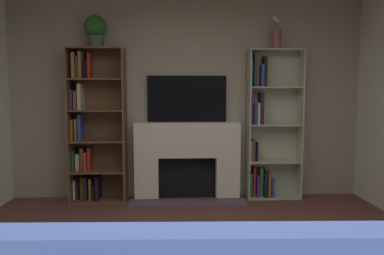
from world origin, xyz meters
TOP-DOWN VIEW (x-y plane):
  - wall_back_accent at (0.00, 2.67)m, footprint 4.78×0.06m
  - fireplace at (0.00, 2.52)m, footprint 1.48×0.53m
  - tv at (0.00, 2.61)m, footprint 1.04×0.06m
  - bookshelf_left at (-1.24, 2.52)m, footprint 0.71×0.34m
  - bookshelf_right at (1.08, 2.55)m, footprint 0.71×0.26m
  - potted_plant at (-1.16, 2.49)m, footprint 0.28×0.28m
  - vase_with_flowers at (1.16, 2.49)m, footprint 0.13×0.13m

SIDE VIEW (x-z plane):
  - fireplace at x=0.00m, z-range 0.03..1.05m
  - bookshelf_right at x=1.08m, z-range -0.04..1.93m
  - bookshelf_left at x=-1.24m, z-range -0.04..1.94m
  - tv at x=0.00m, z-range 1.02..1.63m
  - wall_back_accent at x=0.00m, z-range 0.00..2.88m
  - vase_with_flowers at x=1.16m, z-range 1.91..2.33m
  - potted_plant at x=-1.16m, z-range 2.00..2.41m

